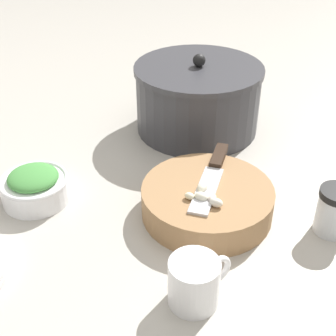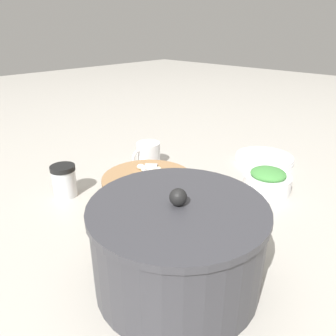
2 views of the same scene
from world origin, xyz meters
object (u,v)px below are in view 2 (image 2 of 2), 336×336
cutting_board (148,186)px  plate_stack (264,159)px  garlic_cloves (149,169)px  herb_bowl (267,180)px  spice_jar (64,181)px  chef_knife (145,183)px  stock_pot (177,245)px  coffee_mug (148,154)px

cutting_board → plate_stack: bearing=166.0°
garlic_cloves → herb_bowl: (-0.21, 0.23, -0.03)m
spice_jar → cutting_board: bearing=133.0°
chef_knife → garlic_cloves: (-0.06, -0.05, 0.00)m
garlic_cloves → stock_pot: stock_pot is taller
garlic_cloves → stock_pot: (0.20, 0.28, 0.02)m
garlic_cloves → plate_stack: garlic_cloves is taller
coffee_mug → garlic_cloves: bearing=47.7°
cutting_board → plate_stack: cutting_board is taller
chef_knife → herb_bowl: chef_knife is taller
coffee_mug → herb_bowl: bearing=105.6°
stock_pot → plate_stack: bearing=-165.2°
cutting_board → plate_stack: size_ratio=1.26×
herb_bowl → stock_pot: (0.41, 0.05, 0.05)m
cutting_board → spice_jar: bearing=-47.0°
cutting_board → coffee_mug: (-0.14, -0.15, 0.01)m
spice_jar → herb_bowl: bearing=136.3°
cutting_board → garlic_cloves: garlic_cloves is taller
chef_knife → garlic_cloves: 0.07m
coffee_mug → stock_pot: 0.52m
cutting_board → stock_pot: 0.32m
chef_knife → stock_pot: size_ratio=0.64×
herb_bowl → spice_jar: size_ratio=1.50×
herb_bowl → plate_stack: size_ratio=0.68×
garlic_cloves → herb_bowl: garlic_cloves is taller
cutting_board → coffee_mug: bearing=-133.3°
garlic_cloves → coffee_mug: 0.17m
herb_bowl → spice_jar: spice_jar is taller
cutting_board → coffee_mug: size_ratio=2.28×
spice_jar → stock_pot: (0.03, 0.42, 0.03)m
herb_bowl → spice_jar: 0.53m
chef_knife → coffee_mug: bearing=96.2°
garlic_cloves → stock_pot: bearing=54.6°
stock_pot → coffee_mug: bearing=-127.7°
chef_knife → plate_stack: 0.46m
garlic_cloves → spice_jar: spice_jar is taller
cutting_board → chef_knife: 0.05m
herb_bowl → stock_pot: 0.42m
chef_knife → herb_bowl: size_ratio=1.46×
plate_stack → coffee_mug: bearing=-41.9°
cutting_board → stock_pot: (0.18, 0.26, 0.05)m
stock_pot → chef_knife: bearing=-121.6°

